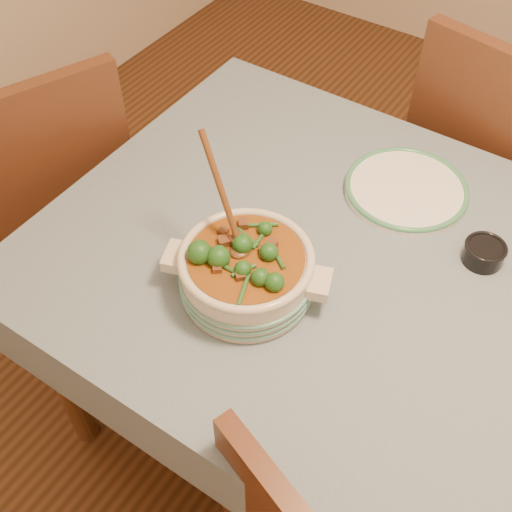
{
  "coord_description": "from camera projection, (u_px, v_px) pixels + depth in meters",
  "views": [
    {
      "loc": [
        0.19,
        -0.88,
        1.84
      ],
      "look_at": [
        -0.28,
        -0.17,
        0.85
      ],
      "focal_mm": 45.0,
      "sensor_mm": 36.0,
      "label": 1
    }
  ],
  "objects": [
    {
      "name": "white_plate",
      "position": [
        406.0,
        189.0,
        1.56
      ],
      "size": [
        0.31,
        0.31,
        0.03
      ],
      "rotation": [
        0.0,
        0.0,
        -0.03
      ],
      "color": "white",
      "rests_on": "dining_table"
    },
    {
      "name": "stew_casserole",
      "position": [
        246.0,
        269.0,
        1.32
      ],
      "size": [
        0.35,
        0.35,
        0.33
      ],
      "rotation": [
        0.0,
        0.0,
        0.35
      ],
      "color": "beige",
      "rests_on": "dining_table"
    },
    {
      "name": "floor",
      "position": [
        364.0,
        445.0,
        1.94
      ],
      "size": [
        4.5,
        4.5,
        0.0
      ],
      "primitive_type": "plane",
      "color": "#3F2412",
      "rests_on": "ground"
    },
    {
      "name": "condiment_bowl",
      "position": [
        484.0,
        252.0,
        1.41
      ],
      "size": [
        0.1,
        0.1,
        0.05
      ],
      "rotation": [
        0.0,
        0.0,
        0.11
      ],
      "color": "black",
      "rests_on": "dining_table"
    },
    {
      "name": "dining_table",
      "position": [
        402.0,
        317.0,
        1.44
      ],
      "size": [
        1.68,
        1.08,
        0.76
      ],
      "color": "brown",
      "rests_on": "floor"
    },
    {
      "name": "chair_far",
      "position": [
        491.0,
        165.0,
        1.93
      ],
      "size": [
        0.55,
        0.55,
        1.0
      ],
      "rotation": [
        0.0,
        0.0,
        2.94
      ],
      "color": "#532E19",
      "rests_on": "floor"
    },
    {
      "name": "chair_left",
      "position": [
        50.0,
        186.0,
        1.9
      ],
      "size": [
        0.58,
        0.58,
        0.96
      ],
      "rotation": [
        0.0,
        0.0,
        -1.96
      ],
      "color": "#532E19",
      "rests_on": "floor"
    }
  ]
}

